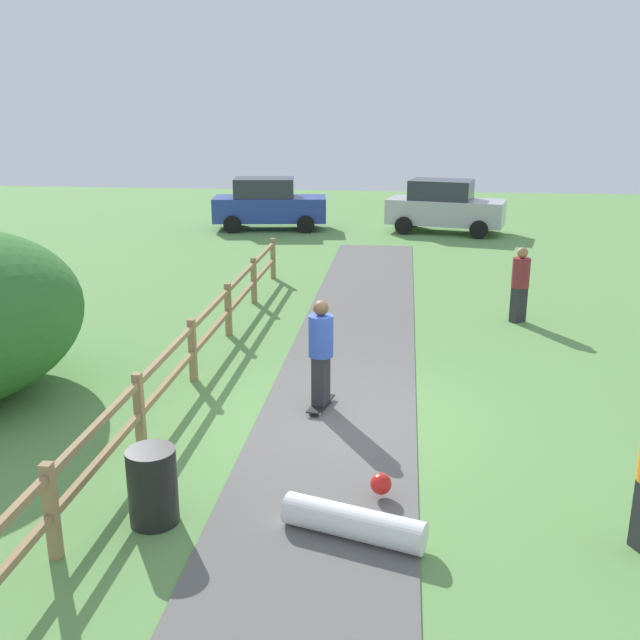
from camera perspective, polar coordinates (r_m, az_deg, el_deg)
The scene contains 9 objects.
ground_plane at distance 11.14m, azimuth 1.33°, elevation -7.72°, with size 60.00×60.00×0.00m, color #60934C.
asphalt_path at distance 11.13m, azimuth 1.33°, elevation -7.67°, with size 2.40×28.00×0.02m, color #605E5B.
wooden_fence at distance 11.40m, azimuth -11.80°, elevation -3.87°, with size 0.12×18.12×1.10m.
trash_bin at distance 8.61m, azimuth -12.99°, elevation -12.59°, with size 0.56×0.56×0.90m, color black.
skater_riding at distance 11.10m, azimuth 0.07°, elevation -2.32°, with size 0.46×0.82×1.74m.
skater_fallen at distance 8.30m, azimuth 2.81°, elevation -15.35°, with size 1.64×1.42×0.36m.
bystander_maroon at distance 16.28m, azimuth 15.43°, elevation 2.94°, with size 0.53×0.53×1.65m.
parked_car_blue at distance 27.78m, azimuth -4.06°, elevation 9.08°, with size 4.39×2.42×1.92m.
parked_car_silver at distance 27.36m, azimuth 9.73°, elevation 8.77°, with size 4.47×2.68×1.92m.
Camera 1 is at (0.93, -10.10, 4.59)m, focal length 40.80 mm.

